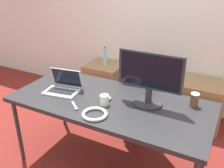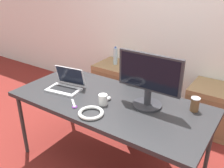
{
  "view_description": "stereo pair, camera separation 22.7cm",
  "coord_description": "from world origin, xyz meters",
  "px_view_note": "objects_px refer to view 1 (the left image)",
  "views": [
    {
      "loc": [
        0.96,
        -1.78,
        1.85
      ],
      "look_at": [
        0.0,
        0.04,
        0.89
      ],
      "focal_mm": 40.0,
      "sensor_mm": 36.0,
      "label": 1
    },
    {
      "loc": [
        1.15,
        -1.67,
        1.85
      ],
      "look_at": [
        0.0,
        0.04,
        0.89
      ],
      "focal_mm": 40.0,
      "sensor_mm": 36.0,
      "label": 2
    }
  ],
  "objects_px": {
    "water_bottle": "(105,56)",
    "coffee_cup_brown": "(194,100)",
    "cabinet_left": "(105,82)",
    "laptop_center": "(63,87)",
    "cabinet_right": "(201,103)",
    "cable_coil": "(95,114)",
    "office_chair": "(142,104)",
    "mouse": "(109,98)",
    "coffee_cup_white": "(104,100)",
    "monitor": "(150,78)"
  },
  "relations": [
    {
      "from": "water_bottle",
      "to": "cable_coil",
      "type": "xyz_separation_m",
      "value": [
        0.74,
        -1.5,
        0.06
      ]
    },
    {
      "from": "coffee_cup_white",
      "to": "cable_coil",
      "type": "bearing_deg",
      "value": -84.81
    },
    {
      "from": "office_chair",
      "to": "monitor",
      "type": "distance_m",
      "value": 0.87
    },
    {
      "from": "cable_coil",
      "to": "water_bottle",
      "type": "bearing_deg",
      "value": 116.32
    },
    {
      "from": "coffee_cup_white",
      "to": "cable_coil",
      "type": "height_order",
      "value": "coffee_cup_white"
    },
    {
      "from": "cabinet_right",
      "to": "laptop_center",
      "type": "distance_m",
      "value": 1.79
    },
    {
      "from": "cable_coil",
      "to": "coffee_cup_brown",
      "type": "bearing_deg",
      "value": 37.99
    },
    {
      "from": "monitor",
      "to": "water_bottle",
      "type": "bearing_deg",
      "value": 133.81
    },
    {
      "from": "water_bottle",
      "to": "office_chair",
      "type": "bearing_deg",
      "value": -33.99
    },
    {
      "from": "office_chair",
      "to": "cabinet_left",
      "type": "height_order",
      "value": "office_chair"
    },
    {
      "from": "water_bottle",
      "to": "laptop_center",
      "type": "bearing_deg",
      "value": -79.49
    },
    {
      "from": "mouse",
      "to": "laptop_center",
      "type": "bearing_deg",
      "value": -173.84
    },
    {
      "from": "laptop_center",
      "to": "office_chair",
      "type": "bearing_deg",
      "value": 51.41
    },
    {
      "from": "office_chair",
      "to": "coffee_cup_brown",
      "type": "xyz_separation_m",
      "value": [
        0.63,
        -0.42,
        0.42
      ]
    },
    {
      "from": "laptop_center",
      "to": "monitor",
      "type": "distance_m",
      "value": 0.87
    },
    {
      "from": "coffee_cup_brown",
      "to": "cabinet_right",
      "type": "bearing_deg",
      "value": 91.81
    },
    {
      "from": "monitor",
      "to": "cable_coil",
      "type": "distance_m",
      "value": 0.56
    },
    {
      "from": "cabinet_right",
      "to": "coffee_cup_brown",
      "type": "distance_m",
      "value": 1.09
    },
    {
      "from": "coffee_cup_brown",
      "to": "cable_coil",
      "type": "bearing_deg",
      "value": -142.01
    },
    {
      "from": "monitor",
      "to": "coffee_cup_white",
      "type": "xyz_separation_m",
      "value": [
        -0.34,
        -0.2,
        -0.2
      ]
    },
    {
      "from": "mouse",
      "to": "coffee_cup_brown",
      "type": "xyz_separation_m",
      "value": [
        0.72,
        0.25,
        0.05
      ]
    },
    {
      "from": "cabinet_left",
      "to": "mouse",
      "type": "height_order",
      "value": "mouse"
    },
    {
      "from": "cabinet_right",
      "to": "coffee_cup_white",
      "type": "height_order",
      "value": "coffee_cup_white"
    },
    {
      "from": "cabinet_left",
      "to": "monitor",
      "type": "height_order",
      "value": "monitor"
    },
    {
      "from": "cabinet_right",
      "to": "cable_coil",
      "type": "height_order",
      "value": "cable_coil"
    },
    {
      "from": "coffee_cup_brown",
      "to": "coffee_cup_white",
      "type": "bearing_deg",
      "value": -154.09
    },
    {
      "from": "cabinet_left",
      "to": "coffee_cup_white",
      "type": "xyz_separation_m",
      "value": [
        0.73,
        -1.31,
        0.5
      ]
    },
    {
      "from": "cabinet_right",
      "to": "mouse",
      "type": "relative_size",
      "value": 9.25
    },
    {
      "from": "water_bottle",
      "to": "coffee_cup_brown",
      "type": "distance_m",
      "value": 1.73
    },
    {
      "from": "laptop_center",
      "to": "cabinet_right",
      "type": "bearing_deg",
      "value": 47.06
    },
    {
      "from": "mouse",
      "to": "coffee_cup_white",
      "type": "distance_m",
      "value": 0.1
    },
    {
      "from": "office_chair",
      "to": "monitor",
      "type": "height_order",
      "value": "monitor"
    },
    {
      "from": "office_chair",
      "to": "laptop_center",
      "type": "xyz_separation_m",
      "value": [
        -0.57,
        -0.72,
        0.4
      ]
    },
    {
      "from": "laptop_center",
      "to": "coffee_cup_white",
      "type": "bearing_deg",
      "value": -5.21
    },
    {
      "from": "office_chair",
      "to": "cabinet_right",
      "type": "xyz_separation_m",
      "value": [
        0.6,
        0.54,
        -0.1
      ]
    },
    {
      "from": "office_chair",
      "to": "cabinet_left",
      "type": "bearing_deg",
      "value": 146.12
    },
    {
      "from": "laptop_center",
      "to": "mouse",
      "type": "xyz_separation_m",
      "value": [
        0.49,
        0.05,
        -0.03
      ]
    },
    {
      "from": "mouse",
      "to": "coffee_cup_brown",
      "type": "relative_size",
      "value": 0.5
    },
    {
      "from": "cabinet_left",
      "to": "laptop_center",
      "type": "xyz_separation_m",
      "value": [
        0.23,
        -1.26,
        0.5
      ]
    },
    {
      "from": "cabinet_left",
      "to": "cabinet_right",
      "type": "relative_size",
      "value": 1.0
    },
    {
      "from": "water_bottle",
      "to": "coffee_cup_brown",
      "type": "relative_size",
      "value": 2.13
    },
    {
      "from": "office_chair",
      "to": "cabinet_left",
      "type": "relative_size",
      "value": 1.83
    },
    {
      "from": "laptop_center",
      "to": "coffee_cup_brown",
      "type": "height_order",
      "value": "laptop_center"
    },
    {
      "from": "water_bottle",
      "to": "coffee_cup_white",
      "type": "bearing_deg",
      "value": -60.96
    },
    {
      "from": "cabinet_left",
      "to": "laptop_center",
      "type": "bearing_deg",
      "value": -79.47
    },
    {
      "from": "monitor",
      "to": "cable_coil",
      "type": "height_order",
      "value": "monitor"
    },
    {
      "from": "cabinet_left",
      "to": "laptop_center",
      "type": "height_order",
      "value": "laptop_center"
    },
    {
      "from": "coffee_cup_brown",
      "to": "office_chair",
      "type": "bearing_deg",
      "value": 146.45
    },
    {
      "from": "coffee_cup_brown",
      "to": "laptop_center",
      "type": "bearing_deg",
      "value": -165.97
    },
    {
      "from": "mouse",
      "to": "cabinet_right",
      "type": "bearing_deg",
      "value": 60.36
    }
  ]
}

